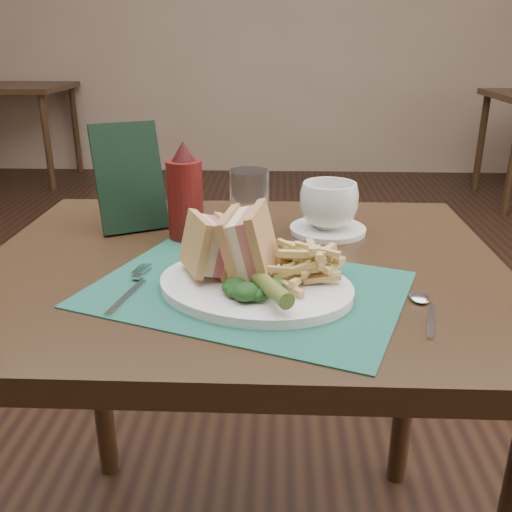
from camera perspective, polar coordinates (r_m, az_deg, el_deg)
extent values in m
plane|color=black|center=(1.80, -0.14, -16.90)|extent=(7.00, 7.00, 0.00)
plane|color=gray|center=(5.04, 1.63, 8.51)|extent=(6.00, 0.00, 6.00)
cube|color=#1A5546|center=(0.87, -0.87, -3.32)|extent=(0.55, 0.47, 0.00)
cylinder|color=#506225|center=(0.79, 1.21, -2.99)|extent=(0.07, 0.12, 0.03)
cylinder|color=white|center=(1.14, 7.18, 2.65)|extent=(0.17, 0.17, 0.01)
imported|color=white|center=(1.12, 7.29, 5.07)|extent=(0.16, 0.16, 0.09)
cylinder|color=white|center=(1.08, -0.68, 5.21)|extent=(0.08, 0.08, 0.13)
cube|color=black|center=(1.15, -12.56, 7.66)|extent=(0.15, 0.13, 0.21)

